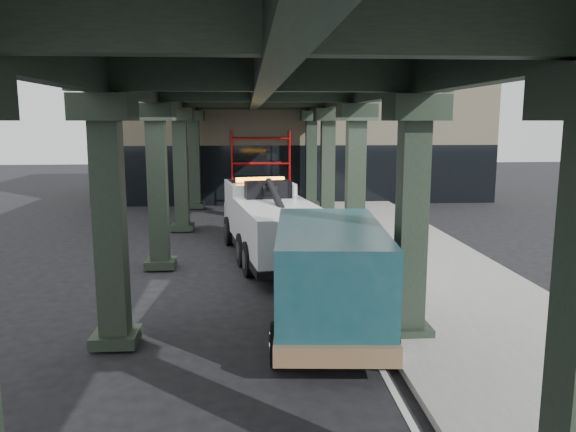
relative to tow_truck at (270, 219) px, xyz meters
name	(u,v)px	position (x,y,z in m)	size (l,w,h in m)	color
ground	(274,285)	(-0.02, -3.22, -1.29)	(90.00, 90.00, 0.00)	black
sidewalk	(413,262)	(4.48, -1.22, -1.21)	(5.00, 40.00, 0.15)	gray
lane_stripe	(325,266)	(1.68, -1.22, -1.28)	(0.12, 38.00, 0.01)	silver
viaduct	(257,88)	(-0.42, -1.22, 4.17)	(7.40, 32.00, 6.40)	#1F2A20
building	(291,129)	(1.98, 16.78, 2.71)	(22.00, 10.00, 8.00)	#C6B793
scaffolding	(261,167)	(-0.02, 11.42, 0.82)	(3.08, 0.88, 4.00)	red
tow_truck	(270,219)	(0.00, 0.00, 0.00)	(3.40, 8.28, 2.64)	black
towed_van	(328,273)	(0.97, -6.66, -0.01)	(2.76, 6.01, 2.37)	#123A42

